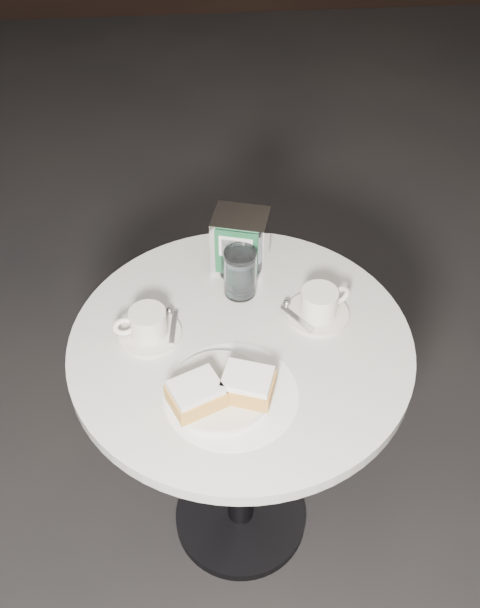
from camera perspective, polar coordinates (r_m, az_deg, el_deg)
name	(u,v)px	position (r m, az deg, el deg)	size (l,w,h in m)	color
ground	(241,518)	(1.99, 0.05, -17.54)	(7.00, 7.00, 0.00)	black
cafe_table	(241,400)	(1.53, 0.06, -8.06)	(0.70, 0.70, 0.74)	black
sugar_spill	(231,394)	(1.28, -0.76, -7.59)	(0.26, 0.26, 0.00)	white
beignet_plate	(221,390)	(1.26, -1.64, -7.25)	(0.21, 0.21, 0.06)	silver
coffee_cup_left	(148,326)	(1.37, -7.76, -1.82)	(0.15, 0.15, 0.07)	silver
coffee_cup_right	(319,305)	(1.41, 6.68, -0.09)	(0.17, 0.17, 0.07)	silver
water_glass_left	(234,253)	(1.48, -0.48, 4.30)	(0.08, 0.08, 0.11)	silver
water_glass_right	(240,273)	(1.43, 0.01, 2.61)	(0.09, 0.09, 0.11)	white
napkin_dispenser	(240,241)	(1.49, 0.03, 5.31)	(0.14, 0.12, 0.14)	white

